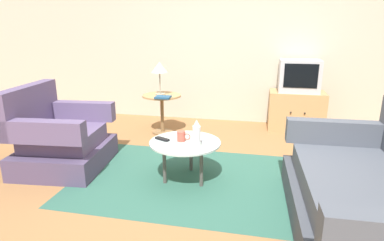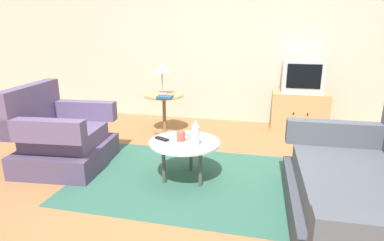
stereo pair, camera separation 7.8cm
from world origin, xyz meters
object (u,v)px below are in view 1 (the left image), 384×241
object	(u,v)px
television	(299,76)
tv_remote_dark	(162,139)
side_table	(162,105)
tv_remote_silver	(207,139)
armchair	(59,140)
mug	(182,136)
table_lamp	(160,69)
couch	(373,200)
vase	(197,134)
book	(163,97)
coffee_table	(185,145)
tv_stand	(296,111)

from	to	relation	value
television	tv_remote_dark	xyz separation A→B (m)	(-1.47, -1.98, -0.40)
side_table	tv_remote_silver	bearing A→B (deg)	-56.13
armchair	television	size ratio (longest dim) A/B	1.79
armchair	mug	size ratio (longest dim) A/B	7.52
table_lamp	couch	bearing A→B (deg)	-41.82
table_lamp	tv_remote_dark	size ratio (longest dim) A/B	2.83
side_table	vase	size ratio (longest dim) A/B	2.10
television	tv_remote_silver	distance (m)	2.19
couch	side_table	size ratio (longest dim) A/B	3.18
book	side_table	bearing A→B (deg)	110.89
couch	vase	world-z (taller)	couch
tv_remote_dark	tv_remote_silver	size ratio (longest dim) A/B	1.09
mug	tv_remote_silver	xyz separation A→B (m)	(0.24, 0.08, -0.04)
coffee_table	tv_remote_dark	distance (m)	0.24
coffee_table	book	world-z (taller)	book
table_lamp	television	bearing A→B (deg)	17.19
armchair	tv_remote_dark	size ratio (longest dim) A/B	6.24
couch	television	size ratio (longest dim) A/B	3.16
tv_stand	tv_remote_dark	size ratio (longest dim) A/B	4.86
television	vase	size ratio (longest dim) A/B	2.11
armchair	tv_remote_dark	distance (m)	1.19
armchair	coffee_table	size ratio (longest dim) A/B	1.45
table_lamp	book	distance (m)	0.42
armchair	tv_stand	world-z (taller)	armchair
coffee_table	side_table	distance (m)	1.54
armchair	coffee_table	distance (m)	1.42
coffee_table	vase	size ratio (longest dim) A/B	2.61
coffee_table	tv_stand	distance (m)	2.33
coffee_table	mug	bearing A→B (deg)	163.81
table_lamp	mug	distance (m)	1.59
coffee_table	table_lamp	size ratio (longest dim) A/B	1.53
television	table_lamp	xyz separation A→B (m)	(-1.92, -0.60, 0.13)
tv_stand	table_lamp	xyz separation A→B (m)	(-1.92, -0.59, 0.65)
armchair	mug	bearing A→B (deg)	83.50
couch	tv_remote_dark	bearing A→B (deg)	69.38
table_lamp	book	bearing A→B (deg)	-62.93
side_table	television	distance (m)	2.03
vase	couch	bearing A→B (deg)	-18.63
mug	tv_stand	bearing A→B (deg)	56.95
couch	coffee_table	size ratio (longest dim) A/B	2.55
mug	tv_remote_dark	distance (m)	0.20
tv_stand	television	xyz separation A→B (m)	(-0.00, 0.00, 0.52)
tv_remote_dark	couch	bearing A→B (deg)	-173.11
couch	television	distance (m)	2.65
side_table	couch	bearing A→B (deg)	-42.18
armchair	tv_remote_dark	world-z (taller)	armchair
couch	tv_remote_dark	xyz separation A→B (m)	(-1.77, 0.61, 0.13)
couch	tv_remote_silver	size ratio (longest dim) A/B	12.00
coffee_table	tv_remote_silver	xyz separation A→B (m)	(0.20, 0.09, 0.05)
vase	mug	xyz separation A→B (m)	(-0.18, 0.15, -0.08)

